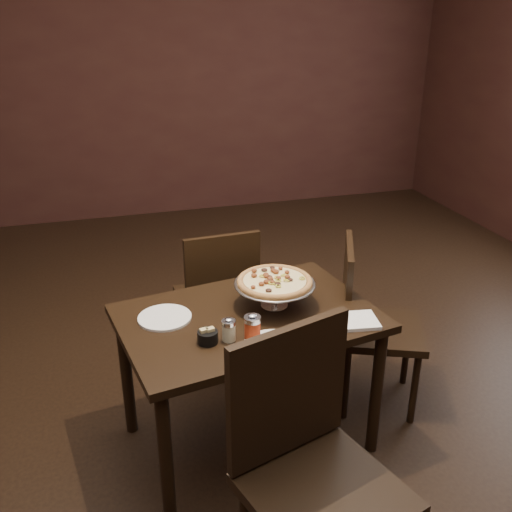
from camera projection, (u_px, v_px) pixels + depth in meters
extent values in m
cube|color=black|center=(234.00, 454.00, 2.65)|extent=(6.00, 7.00, 0.02)
cube|color=black|center=(136.00, 67.00, 5.17)|extent=(6.00, 0.02, 2.80)
cube|color=black|center=(248.00, 318.00, 2.47)|extent=(1.18, 0.89, 0.04)
cylinder|color=black|center=(166.00, 461.00, 2.16)|extent=(0.05, 0.05, 0.64)
cylinder|color=black|center=(376.00, 392.00, 2.54)|extent=(0.05, 0.05, 0.64)
cylinder|color=black|center=(127.00, 374.00, 2.66)|extent=(0.05, 0.05, 0.64)
cylinder|color=black|center=(307.00, 328.00, 3.05)|extent=(0.05, 0.05, 0.64)
cylinder|color=silver|center=(274.00, 305.00, 2.53)|extent=(0.12, 0.12, 0.01)
cylinder|color=silver|center=(274.00, 295.00, 2.51)|extent=(0.03, 0.03, 0.10)
cylinder|color=silver|center=(275.00, 285.00, 2.49)|extent=(0.09, 0.09, 0.01)
cylinder|color=#ACACB1|center=(275.00, 284.00, 2.49)|extent=(0.35, 0.35, 0.01)
torus|color=#ACACB1|center=(275.00, 284.00, 2.49)|extent=(0.36, 0.36, 0.01)
cylinder|color=brown|center=(275.00, 282.00, 2.48)|extent=(0.32, 0.32, 0.01)
torus|color=brown|center=(275.00, 281.00, 2.48)|extent=(0.33, 0.33, 0.03)
cylinder|color=tan|center=(275.00, 281.00, 2.48)|extent=(0.28, 0.28, 0.01)
cylinder|color=beige|center=(229.00, 332.00, 2.26)|extent=(0.05, 0.05, 0.07)
cylinder|color=silver|center=(229.00, 323.00, 2.24)|extent=(0.06, 0.06, 0.02)
ellipsoid|color=silver|center=(229.00, 319.00, 2.24)|extent=(0.03, 0.03, 0.01)
cylinder|color=maroon|center=(252.00, 331.00, 2.26)|extent=(0.06, 0.06, 0.09)
cylinder|color=silver|center=(252.00, 319.00, 2.23)|extent=(0.07, 0.07, 0.02)
ellipsoid|color=silver|center=(252.00, 315.00, 2.23)|extent=(0.04, 0.04, 0.01)
cylinder|color=black|center=(208.00, 337.00, 2.25)|extent=(0.08, 0.08, 0.05)
cube|color=tan|center=(204.00, 335.00, 2.24)|extent=(0.04, 0.03, 0.05)
cube|color=tan|center=(210.00, 334.00, 2.24)|extent=(0.04, 0.03, 0.05)
cube|color=white|center=(359.00, 321.00, 2.40)|extent=(0.17, 0.17, 0.02)
cylinder|color=white|center=(165.00, 318.00, 2.43)|extent=(0.23, 0.23, 0.01)
cylinder|color=white|center=(274.00, 347.00, 2.22)|extent=(0.25, 0.25, 0.01)
cone|color=silver|center=(305.00, 285.00, 2.47)|extent=(0.13, 0.13, 0.00)
cylinder|color=black|center=(305.00, 284.00, 2.47)|extent=(0.06, 0.11, 0.02)
cube|color=black|center=(215.00, 298.00, 3.18)|extent=(0.41, 0.41, 0.04)
cube|color=black|center=(223.00, 273.00, 2.93)|extent=(0.40, 0.05, 0.42)
cylinder|color=black|center=(235.00, 314.00, 3.45)|extent=(0.03, 0.03, 0.39)
cylinder|color=black|center=(183.00, 322.00, 3.35)|extent=(0.03, 0.03, 0.39)
cylinder|color=black|center=(252.00, 341.00, 3.17)|extent=(0.03, 0.03, 0.39)
cylinder|color=black|center=(195.00, 351.00, 3.08)|extent=(0.03, 0.03, 0.39)
cube|color=black|center=(325.00, 494.00, 1.82)|extent=(0.57, 0.57, 0.04)
cube|color=black|center=(288.00, 391.00, 1.87)|extent=(0.45, 0.16, 0.48)
cylinder|color=black|center=(328.00, 490.00, 2.15)|extent=(0.04, 0.04, 0.45)
cube|color=black|center=(381.00, 330.00, 2.84)|extent=(0.53, 0.53, 0.04)
cube|color=black|center=(347.00, 285.00, 2.77)|extent=(0.19, 0.38, 0.42)
cylinder|color=black|center=(414.00, 389.00, 2.76)|extent=(0.03, 0.03, 0.40)
cylinder|color=black|center=(406.00, 352.00, 3.06)|extent=(0.03, 0.03, 0.40)
cylinder|color=black|center=(346.00, 384.00, 2.80)|extent=(0.03, 0.03, 0.40)
cylinder|color=black|center=(345.00, 347.00, 3.10)|extent=(0.03, 0.03, 0.40)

